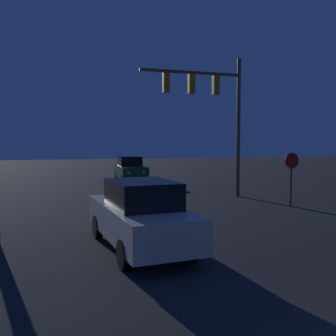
# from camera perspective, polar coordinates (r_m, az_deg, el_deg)

# --- Properties ---
(car_near) EXTENTS (1.98, 4.64, 1.70)m
(car_near) POSITION_cam_1_polar(r_m,az_deg,el_deg) (9.24, -4.31, -7.15)
(car_near) COLOR beige
(car_near) RESTS_ON ground_plane
(car_far) EXTENTS (1.84, 4.60, 1.70)m
(car_far) POSITION_cam_1_polar(r_m,az_deg,el_deg) (25.28, -5.81, -0.18)
(car_far) COLOR #1E4728
(car_far) RESTS_ON ground_plane
(traffic_signal_mast) EXTENTS (4.97, 0.30, 6.62)m
(traffic_signal_mast) POSITION_cam_1_polar(r_m,az_deg,el_deg) (17.91, 6.74, 9.98)
(traffic_signal_mast) COLOR brown
(traffic_signal_mast) RESTS_ON ground_plane
(stop_sign) EXTENTS (0.64, 0.07, 2.20)m
(stop_sign) POSITION_cam_1_polar(r_m,az_deg,el_deg) (16.03, 18.31, -0.22)
(stop_sign) COLOR brown
(stop_sign) RESTS_ON ground_plane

